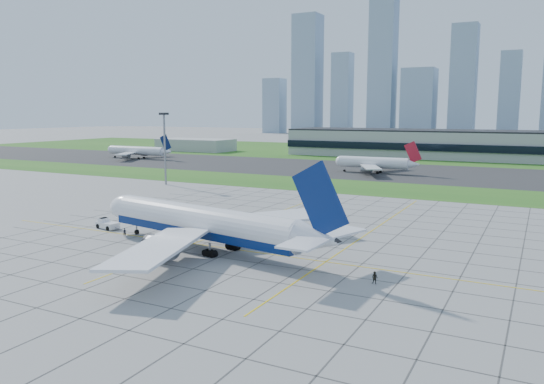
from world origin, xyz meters
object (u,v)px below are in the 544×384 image
at_px(airliner, 204,223).
at_px(distant_jet_0, 137,151).
at_px(light_mast, 165,139).
at_px(crew_near, 125,232).
at_px(distant_jet_1, 375,163).
at_px(pushback_tug, 107,224).
at_px(crew_far, 375,278).

relative_size(airliner, distant_jet_0, 1.36).
height_order(light_mast, airliner, light_mast).
distance_m(crew_near, distant_jet_1, 138.70).
distance_m(crew_near, distant_jet_0, 194.39).
relative_size(pushback_tug, crew_near, 4.78).
xyz_separation_m(crew_near, crew_far, (55.36, -6.44, 0.11)).
bearing_deg(distant_jet_0, crew_near, -49.40).
bearing_deg(crew_near, distant_jet_1, 39.87).
bearing_deg(airliner, light_mast, 143.26).
height_order(light_mast, crew_far, light_mast).
distance_m(airliner, distant_jet_0, 209.39).
distance_m(airliner, pushback_tug, 30.51).
bearing_deg(distant_jet_1, distant_jet_0, 176.10).
bearing_deg(crew_far, crew_near, 178.45).
bearing_deg(airliner, pushback_tug, -179.44).
relative_size(light_mast, airliner, 0.44).
relative_size(crew_near, distant_jet_0, 0.04).
xyz_separation_m(airliner, distant_jet_0, (-147.35, 148.76, -0.51)).
bearing_deg(pushback_tug, crew_far, 1.21).
xyz_separation_m(airliner, crew_near, (-20.86, 1.20, -4.14)).
bearing_deg(airliner, crew_far, 1.78).
bearing_deg(distant_jet_1, crew_far, -73.60).
height_order(crew_near, crew_far, crew_far).
bearing_deg(airliner, distant_jet_1, 103.72).
height_order(pushback_tug, crew_near, pushback_tug).
bearing_deg(light_mast, crew_near, -57.45).
bearing_deg(distant_jet_1, airliner, -86.70).
xyz_separation_m(light_mast, crew_near, (43.61, -68.33, -15.32)).
height_order(crew_far, distant_jet_1, distant_jet_1).
distance_m(crew_far, distant_jet_0, 238.32).
xyz_separation_m(airliner, crew_far, (34.50, -5.24, -4.03)).
bearing_deg(pushback_tug, crew_near, -13.59).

